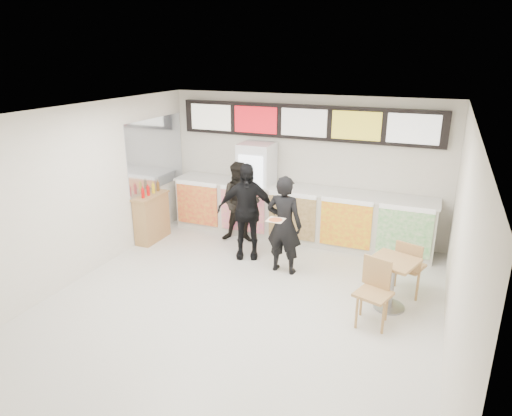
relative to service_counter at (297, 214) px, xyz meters
The scene contains 15 objects.
floor 3.15m from the service_counter, 90.00° to the right, with size 7.00×7.00×0.00m, color beige.
ceiling 3.93m from the service_counter, 90.00° to the right, with size 7.00×7.00×0.00m, color white.
wall_back 1.01m from the service_counter, 90.00° to the left, with size 6.00×6.00×0.00m, color silver.
wall_left 4.41m from the service_counter, 134.13° to the right, with size 7.00×7.00×0.00m, color silver.
wall_right 4.41m from the service_counter, 45.87° to the right, with size 7.00×7.00×0.00m, color silver.
service_counter is the anchor object (origin of this frame).
menu_board 1.90m from the service_counter, 90.00° to the left, with size 5.50×0.14×0.70m.
drinks_fridge 1.03m from the service_counter, behind, with size 0.70×0.67×2.00m.
mirror_panel 3.28m from the service_counter, 167.87° to the right, with size 0.01×2.00×1.50m, color #B2B7BF.
customer_main 1.59m from the service_counter, 81.34° to the right, with size 0.66×0.43×1.80m, color black.
customer_left 1.23m from the service_counter, 152.97° to the right, with size 0.83×0.65×1.70m, color black.
customer_mid 1.42m from the service_counter, 118.27° to the right, with size 1.10×0.46×1.87m, color black.
pizza_slice 2.09m from the service_counter, 83.28° to the right, with size 0.36×0.36×0.02m.
cafe_table 3.04m from the service_counter, 44.01° to the right, with size 0.96×1.73×0.98m.
condiment_ledge 3.07m from the service_counter, 156.85° to the right, with size 0.36×0.90×1.20m.
Camera 1 is at (2.65, -5.61, 3.80)m, focal length 32.00 mm.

